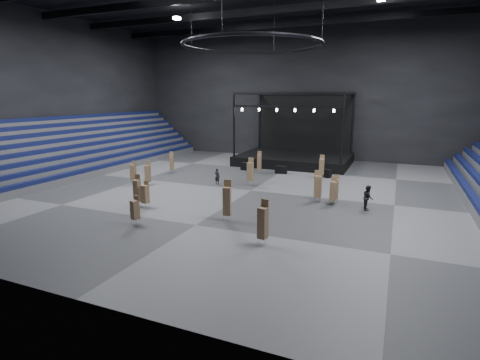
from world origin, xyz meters
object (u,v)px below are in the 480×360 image
at_px(chair_stack_6, 145,194).
at_px(man_center, 217,176).
at_px(crew_member, 368,198).
at_px(flight_case_right, 325,173).
at_px(chair_stack_8, 319,187).
at_px(chair_stack_7, 322,166).
at_px(flight_case_mid, 281,170).
at_px(chair_stack_5, 250,171).
at_px(chair_stack_3, 227,200).
at_px(chair_stack_14, 148,173).
at_px(chair_stack_0, 318,186).
at_px(chair_stack_9, 259,162).
at_px(chair_stack_12, 133,172).
at_px(chair_stack_4, 333,190).
at_px(chair_stack_11, 137,190).
at_px(flight_case_left, 247,166).
at_px(chair_stack_1, 336,189).
at_px(chair_stack_10, 135,209).
at_px(chair_stack_2, 172,162).
at_px(stage, 296,152).
at_px(chair_stack_13, 263,222).

bearing_deg(chair_stack_6, man_center, 86.69).
xyz_separation_m(chair_stack_6, crew_member, (16.24, 6.36, -0.19)).
bearing_deg(crew_member, flight_case_right, 14.72).
bearing_deg(chair_stack_8, chair_stack_7, 97.11).
distance_m(flight_case_mid, chair_stack_6, 18.23).
bearing_deg(chair_stack_5, chair_stack_3, -79.65).
relative_size(chair_stack_8, chair_stack_14, 0.97).
height_order(flight_case_mid, chair_stack_0, chair_stack_0).
bearing_deg(chair_stack_9, chair_stack_12, -150.03).
relative_size(chair_stack_4, chair_stack_11, 0.89).
xyz_separation_m(chair_stack_0, chair_stack_3, (-4.87, -7.41, 0.11)).
bearing_deg(flight_case_left, flight_case_mid, -3.97).
bearing_deg(chair_stack_4, flight_case_left, 139.68).
xyz_separation_m(chair_stack_11, chair_stack_12, (-5.55, 6.45, -0.13)).
height_order(chair_stack_9, chair_stack_11, chair_stack_11).
relative_size(chair_stack_1, chair_stack_8, 0.99).
height_order(flight_case_right, chair_stack_8, chair_stack_8).
distance_m(chair_stack_1, chair_stack_11, 16.17).
xyz_separation_m(chair_stack_7, man_center, (-9.13, -6.83, -0.53)).
bearing_deg(chair_stack_6, chair_stack_4, 31.57).
bearing_deg(chair_stack_8, chair_stack_1, 9.58).
bearing_deg(chair_stack_10, chair_stack_0, 65.52).
xyz_separation_m(chair_stack_2, chair_stack_4, (19.35, -6.08, -0.03)).
bearing_deg(chair_stack_3, flight_case_right, 64.99).
bearing_deg(chair_stack_10, chair_stack_5, 97.79).
bearing_deg(chair_stack_6, chair_stack_11, -176.93).
relative_size(flight_case_left, flight_case_right, 1.04).
bearing_deg(flight_case_right, chair_stack_14, -144.57).
bearing_deg(man_center, stage, -96.26).
height_order(chair_stack_5, chair_stack_13, chair_stack_13).
relative_size(chair_stack_1, chair_stack_14, 0.95).
height_order(chair_stack_0, chair_stack_4, chair_stack_0).
distance_m(chair_stack_7, chair_stack_8, 9.52).
bearing_deg(chair_stack_2, chair_stack_3, -69.56).
distance_m(chair_stack_3, chair_stack_9, 17.21).
height_order(chair_stack_8, chair_stack_12, chair_stack_8).
height_order(flight_case_mid, chair_stack_3, chair_stack_3).
height_order(chair_stack_5, chair_stack_8, chair_stack_5).
relative_size(chair_stack_1, man_center, 1.49).
bearing_deg(chair_stack_11, flight_case_left, 82.09).
bearing_deg(chair_stack_6, chair_stack_9, 83.63).
distance_m(flight_case_left, chair_stack_11, 17.67).
xyz_separation_m(chair_stack_7, chair_stack_12, (-17.02, -9.98, -0.12)).
xyz_separation_m(flight_case_right, chair_stack_12, (-17.31, -10.75, 0.76)).
bearing_deg(chair_stack_9, chair_stack_3, -92.74).
bearing_deg(stage, chair_stack_13, -79.12).
bearing_deg(chair_stack_6, flight_case_mid, 76.77).
distance_m(chair_stack_11, crew_member, 18.18).
bearing_deg(chair_stack_3, chair_stack_9, 89.37).
bearing_deg(chair_stack_9, chair_stack_6, -117.45).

